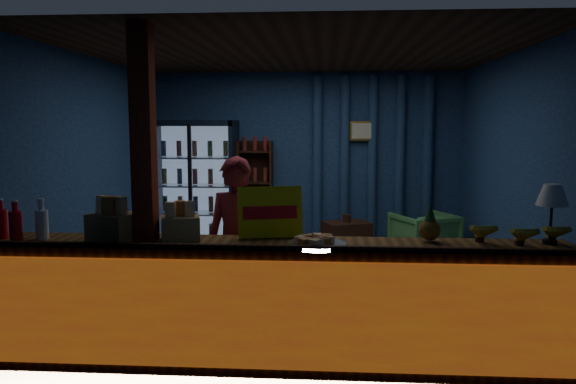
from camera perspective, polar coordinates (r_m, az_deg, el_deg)
name	(u,v)px	position (r m, az deg, el deg)	size (l,w,h in m)	color
ground	(295,290)	(6.36, 0.75, -9.97)	(4.60, 4.60, 0.00)	#515154
room_walls	(296,150)	(6.09, 0.77, 4.30)	(4.60, 4.60, 4.60)	navy
counter	(282,303)	(4.40, -0.65, -11.24)	(4.40, 0.57, 0.99)	brown
support_post	(145,196)	(4.44, -14.31, -0.39)	(0.16, 0.16, 2.60)	maroon
beverage_cooler	(196,187)	(8.27, -9.29, 0.48)	(1.20, 0.62, 1.90)	black
bottle_shelf	(256,196)	(8.27, -3.30, -0.41)	(0.50, 0.28, 1.60)	#3B1C12
curtain_folds	(372,162)	(8.26, 8.54, 3.04)	(1.74, 0.14, 2.50)	navy
framed_picture	(362,131)	(8.19, 7.57, 6.18)	(0.36, 0.04, 0.28)	#B5902D
shopkeeper	(237,246)	(4.94, -5.20, -5.53)	(0.57, 0.38, 1.57)	maroon
green_chair	(424,237)	(7.76, 13.64, -4.51)	(0.72, 0.74, 0.67)	#55A753
side_table	(346,241)	(7.69, 5.96, -4.97)	(0.70, 0.62, 0.64)	#3B1C12
yellow_sign	(270,212)	(4.45, -1.81, -2.06)	(0.52, 0.21, 0.41)	#D6CE0B
soda_bottles	(20,223)	(4.85, -25.61, -2.88)	(0.43, 0.18, 0.32)	red
snack_box_left	(114,225)	(4.52, -17.30, -3.25)	(0.41, 0.37, 0.35)	#A68D50
snack_box_centre	(180,226)	(4.45, -10.89, -3.44)	(0.34, 0.31, 0.30)	#A68D50
pastry_tray	(317,243)	(4.17, 2.93, -5.18)	(0.45, 0.45, 0.07)	silver
banana_bunches	(519,233)	(4.56, 22.38, -3.91)	(0.77, 0.30, 0.17)	yellow
table_lamp	(552,197)	(4.62, 25.26, -0.50)	(0.23, 0.23, 0.45)	black
pineapple	(430,227)	(4.44, 14.21, -3.43)	(0.16, 0.16, 0.28)	#9B5F1C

